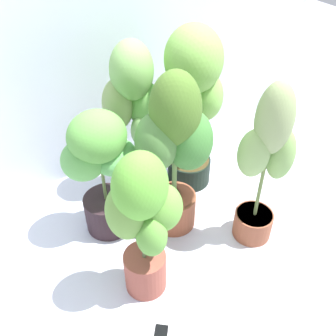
{
  "coord_description": "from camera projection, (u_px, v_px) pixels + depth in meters",
  "views": [
    {
      "loc": [
        -0.77,
        -1.06,
        1.6
      ],
      "look_at": [
        0.02,
        0.21,
        0.37
      ],
      "focal_mm": 40.77,
      "sensor_mm": 36.0,
      "label": 1
    }
  ],
  "objects": [
    {
      "name": "ground_plane",
      "position": [
        185.0,
        244.0,
        2.03
      ],
      "size": [
        8.0,
        8.0,
        0.0
      ],
      "primitive_type": "plane",
      "color": "silver",
      "rests_on": "ground"
    },
    {
      "name": "potted_plant_front_left",
      "position": [
        144.0,
        219.0,
        1.55
      ],
      "size": [
        0.35,
        0.28,
        0.79
      ],
      "color": "#9A4B3B",
      "rests_on": "ground"
    },
    {
      "name": "potted_plant_front_right",
      "position": [
        265.0,
        162.0,
        1.77
      ],
      "size": [
        0.29,
        0.21,
        0.91
      ],
      "color": "brown",
      "rests_on": "ground"
    },
    {
      "name": "potted_plant_back_center",
      "position": [
        134.0,
        107.0,
        2.04
      ],
      "size": [
        0.39,
        0.34,
        0.92
      ],
      "color": "black",
      "rests_on": "ground"
    },
    {
      "name": "potted_plant_center",
      "position": [
        175.0,
        146.0,
        1.81
      ],
      "size": [
        0.43,
        0.32,
        0.92
      ],
      "color": "brown",
      "rests_on": "ground"
    },
    {
      "name": "potted_plant_back_right",
      "position": [
        191.0,
        94.0,
        2.04
      ],
      "size": [
        0.46,
        0.38,
        0.98
      ],
      "color": "black",
      "rests_on": "ground"
    },
    {
      "name": "mylar_back_wall",
      "position": [
        97.0,
        6.0,
        1.95
      ],
      "size": [
        3.2,
        0.01,
        2.0
      ],
      "primitive_type": "cube",
      "color": "silver",
      "rests_on": "ground"
    },
    {
      "name": "potted_plant_back_left",
      "position": [
        101.0,
        166.0,
        1.86
      ],
      "size": [
        0.45,
        0.34,
        0.73
      ],
      "color": "#2B1C21",
      "rests_on": "ground"
    }
  ]
}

